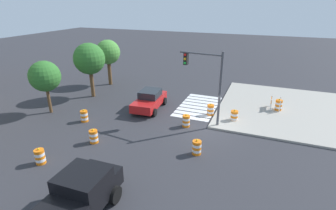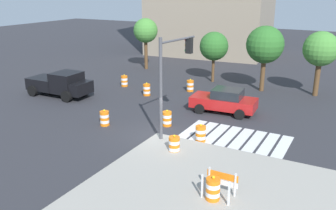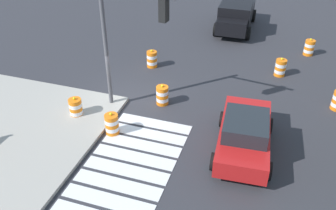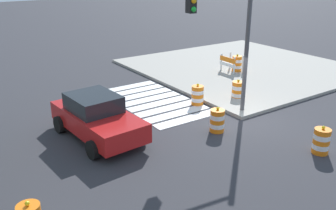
{
  "view_description": "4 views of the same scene",
  "coord_description": "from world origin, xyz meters",
  "views": [
    {
      "loc": [
        -17.05,
        -3.53,
        8.84
      ],
      "look_at": [
        0.46,
        3.33,
        1.23
      ],
      "focal_mm": 27.69,
      "sensor_mm": 36.0,
      "label": 1
    },
    {
      "loc": [
        9.72,
        -16.59,
        8.04
      ],
      "look_at": [
        0.36,
        0.63,
        1.69
      ],
      "focal_mm": 39.0,
      "sensor_mm": 36.0,
      "label": 2
    },
    {
      "loc": [
        12.99,
        6.22,
        9.18
      ],
      "look_at": [
        0.92,
        2.26,
        0.78
      ],
      "focal_mm": 38.38,
      "sensor_mm": 36.0,
      "label": 3
    },
    {
      "loc": [
        -10.14,
        10.72,
        6.16
      ],
      "look_at": [
        1.08,
        3.02,
        0.99
      ],
      "focal_mm": 40.04,
      "sensor_mm": 36.0,
      "label": 4
    }
  ],
  "objects": [
    {
      "name": "traffic_barrel_near_corner",
      "position": [
        1.95,
        -1.63,
        0.45
      ],
      "size": [
        0.56,
        0.56,
        1.02
      ],
      "color": "orange",
      "rests_on": "ground"
    },
    {
      "name": "sports_car",
      "position": [
        1.94,
        5.64,
        0.81
      ],
      "size": [
        4.42,
        2.38,
        1.63
      ],
      "color": "red",
      "rests_on": "ground"
    },
    {
      "name": "traffic_barrel_on_sidewalk",
      "position": [
        5.32,
        -4.85,
        0.6
      ],
      "size": [
        0.56,
        0.56,
        1.02
      ],
      "color": "orange",
      "rests_on": "sidewalk_corner"
    },
    {
      "name": "ground_plane",
      "position": [
        0.0,
        0.0,
        0.0
      ],
      "size": [
        120.0,
        120.0,
        0.0
      ],
      "primitive_type": "plane",
      "color": "#2D2D33"
    },
    {
      "name": "crosswalk_stripes",
      "position": [
        4.0,
        1.8,
        0.01
      ],
      "size": [
        5.85,
        3.2,
        0.02
      ],
      "color": "silver",
      "rests_on": "ground"
    },
    {
      "name": "traffic_light_pole",
      "position": [
        0.72,
        0.53,
        3.91
      ],
      "size": [
        0.61,
        3.27,
        5.5
      ],
      "color": "#4C4C51",
      "rests_on": "sidewalk_corner"
    },
    {
      "name": "traffic_barrel_lane_center",
      "position": [
        -0.23,
        1.6,
        0.45
      ],
      "size": [
        0.56,
        0.56,
        1.02
      ],
      "color": "orange",
      "rests_on": "ground"
    },
    {
      "name": "sidewalk_corner",
      "position": [
        6.0,
        -6.0,
        0.07
      ],
      "size": [
        12.0,
        12.0,
        0.15
      ],
      "primitive_type": "cube",
      "color": "#9E998E",
      "rests_on": "ground"
    },
    {
      "name": "construction_barricade",
      "position": [
        5.46,
        -4.38,
        0.72
      ],
      "size": [
        1.3,
        0.79,
        1.0
      ],
      "color": "silver",
      "rests_on": "sidewalk_corner"
    },
    {
      "name": "traffic_barrel_far_curb",
      "position": [
        -3.6,
        -0.15,
        0.45
      ],
      "size": [
        0.56,
        0.56,
        1.02
      ],
      "color": "orange",
      "rests_on": "ground"
    },
    {
      "name": "traffic_barrel_median_near",
      "position": [
        2.52,
        0.37,
        0.45
      ],
      "size": [
        0.56,
        0.56,
        1.02
      ],
      "color": "orange",
      "rests_on": "ground"
    }
  ]
}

